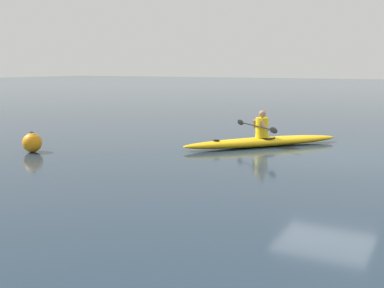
# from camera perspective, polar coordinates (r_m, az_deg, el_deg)

# --- Properties ---
(ground_plane) EXTENTS (160.00, 160.00, 0.00)m
(ground_plane) POSITION_cam_1_polar(r_m,az_deg,el_deg) (13.01, 16.34, -1.20)
(ground_plane) COLOR #1E2D3D
(kayak) EXTENTS (3.70, 4.22, 0.28)m
(kayak) POSITION_cam_1_polar(r_m,az_deg,el_deg) (13.83, 8.68, 0.28)
(kayak) COLOR #EAB214
(kayak) RESTS_ON ground
(kayaker) EXTENTS (1.82, 1.55, 0.79)m
(kayaker) POSITION_cam_1_polar(r_m,az_deg,el_deg) (13.73, 8.47, 2.19)
(kayaker) COLOR yellow
(kayaker) RESTS_ON kayak
(mooring_buoy_red_near) EXTENTS (0.52, 0.52, 0.57)m
(mooring_buoy_red_near) POSITION_cam_1_polar(r_m,az_deg,el_deg) (13.47, -18.93, 0.15)
(mooring_buoy_red_near) COLOR orange
(mooring_buoy_red_near) RESTS_ON ground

